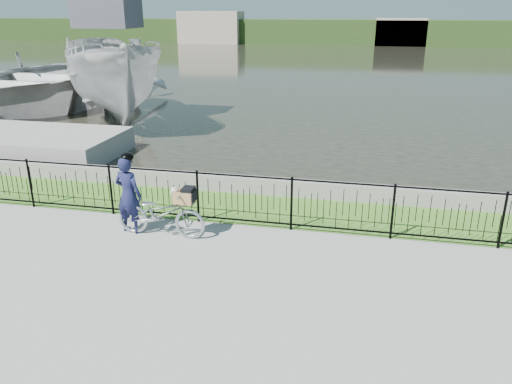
% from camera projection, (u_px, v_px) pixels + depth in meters
% --- Properties ---
extents(ground, '(120.00, 120.00, 0.00)m').
position_uv_depth(ground, '(223.00, 260.00, 9.07)').
color(ground, gray).
rests_on(ground, ground).
extents(grass_strip, '(60.00, 2.00, 0.01)m').
position_uv_depth(grass_strip, '(254.00, 208.00, 11.45)').
color(grass_strip, '#406F22').
rests_on(grass_strip, ground).
extents(water, '(120.00, 120.00, 0.00)m').
position_uv_depth(water, '(337.00, 67.00, 39.33)').
color(water, '#27271E').
rests_on(water, ground).
extents(quay_wall, '(60.00, 0.30, 0.40)m').
position_uv_depth(quay_wall, '(263.00, 186.00, 12.30)').
color(quay_wall, gray).
rests_on(quay_wall, ground).
extents(fence, '(14.00, 0.06, 1.15)m').
position_uv_depth(fence, '(244.00, 200.00, 10.34)').
color(fence, black).
rests_on(fence, ground).
extents(far_treeline, '(120.00, 6.00, 3.00)m').
position_uv_depth(far_treeline, '(351.00, 32.00, 63.57)').
color(far_treeline, '#263F18').
rests_on(far_treeline, ground).
extents(far_building_left, '(8.00, 4.00, 4.00)m').
position_uv_depth(far_building_left, '(211.00, 27.00, 65.15)').
color(far_building_left, gray).
rests_on(far_building_left, ground).
extents(far_building_right, '(6.00, 3.00, 3.20)m').
position_uv_depth(far_building_right, '(400.00, 32.00, 60.96)').
color(far_building_right, gray).
rests_on(far_building_right, ground).
extents(bicycle_rig, '(1.83, 0.64, 1.09)m').
position_uv_depth(bicycle_rig, '(161.00, 213.00, 9.91)').
color(bicycle_rig, '#A4AAB0').
rests_on(bicycle_rig, ground).
extents(cyclist, '(0.65, 0.49, 1.67)m').
position_uv_depth(cyclist, '(128.00, 193.00, 9.99)').
color(cyclist, '#141738').
rests_on(cyclist, ground).
extents(boat_near, '(7.83, 9.13, 5.21)m').
position_uv_depth(boat_near, '(113.00, 75.00, 19.60)').
color(boat_near, '#AAABAB').
rests_on(boat_near, water).
extents(boat_far, '(8.77, 12.06, 2.45)m').
position_uv_depth(boat_far, '(51.00, 79.00, 23.21)').
color(boat_far, '#AAABAB').
rests_on(boat_far, water).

